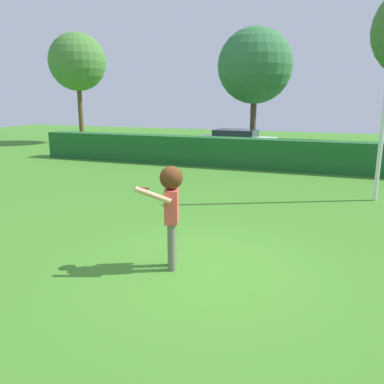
# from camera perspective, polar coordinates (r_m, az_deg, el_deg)

# --- Properties ---
(ground_plane) EXTENTS (60.00, 60.00, 0.00)m
(ground_plane) POSITION_cam_1_polar(r_m,az_deg,el_deg) (7.17, 0.89, -10.69)
(ground_plane) COLOR #3F7E26
(person) EXTENTS (0.70, 0.72, 1.82)m
(person) POSITION_cam_1_polar(r_m,az_deg,el_deg) (6.75, -3.03, -1.37)
(person) COLOR #666554
(person) RESTS_ON ground
(frisbee) EXTENTS (0.26, 0.25, 0.09)m
(frisbee) POSITION_cam_1_polar(r_m,az_deg,el_deg) (6.86, -7.23, 0.57)
(frisbee) COLOR red
(hedge_row) EXTENTS (22.92, 0.90, 1.25)m
(hedge_row) POSITION_cam_1_polar(r_m,az_deg,el_deg) (16.92, 12.84, 5.23)
(hedge_row) COLOR #1E5B27
(hedge_row) RESTS_ON ground
(parked_car_white) EXTENTS (4.26, 1.93, 1.25)m
(parked_car_white) POSITION_cam_1_polar(r_m,az_deg,el_deg) (21.88, 6.27, 7.42)
(parked_car_white) COLOR white
(parked_car_white) RESTS_ON ground
(maple_tree) EXTENTS (3.62, 3.62, 6.96)m
(maple_tree) POSITION_cam_1_polar(r_m,az_deg,el_deg) (27.67, -16.11, 17.44)
(maple_tree) COLOR brown
(maple_tree) RESTS_ON ground
(oak_tree) EXTENTS (3.99, 3.99, 6.58)m
(oak_tree) POSITION_cam_1_polar(r_m,az_deg,el_deg) (22.51, 9.01, 17.40)
(oak_tree) COLOR brown
(oak_tree) RESTS_ON ground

